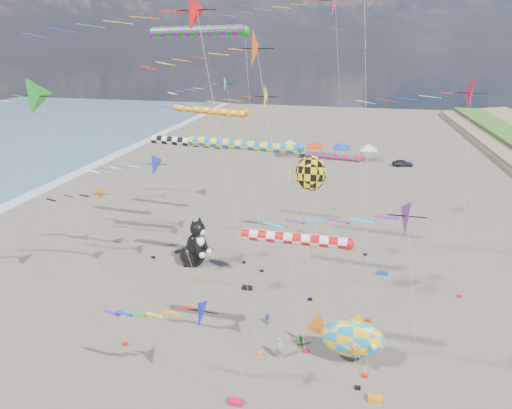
{
  "coord_description": "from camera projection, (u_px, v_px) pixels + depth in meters",
  "views": [
    {
      "loc": [
        4.64,
        -16.23,
        20.77
      ],
      "look_at": [
        -1.8,
        12.0,
        9.06
      ],
      "focal_mm": 28.0,
      "sensor_mm": 36.0,
      "label": 1
    }
  ],
  "objects": [
    {
      "name": "parked_car",
      "position": [
        403.0,
        163.0,
        72.5
      ],
      "size": [
        3.82,
        2.05,
        1.24
      ],
      "primitive_type": "imported",
      "rotation": [
        0.0,
        0.0,
        1.74
      ],
      "color": "#26262D",
      "rests_on": "ground"
    },
    {
      "name": "child_blue",
      "position": [
        267.0,
        319.0,
        31.68
      ],
      "size": [
        0.61,
        0.45,
        0.96
      ],
      "primitive_type": "imported",
      "rotation": [
        0.0,
        0.0,
        0.43
      ],
      "color": "#2C44B9",
      "rests_on": "ground"
    },
    {
      "name": "kite_bag_3",
      "position": [
        236.0,
        402.0,
        24.71
      ],
      "size": [
        0.9,
        0.44,
        0.3
      ],
      "primitive_type": "cube",
      "color": "red",
      "rests_on": "ground"
    },
    {
      "name": "windsock_2",
      "position": [
        300.0,
        240.0,
        22.82
      ],
      "size": [
        7.81,
        0.73,
        10.75
      ],
      "color": "red",
      "rests_on": "ground"
    },
    {
      "name": "delta_kite_10",
      "position": [
        260.0,
        100.0,
        31.11
      ],
      "size": [
        12.71,
        2.14,
        18.12
      ],
      "color": "yellow",
      "rests_on": "ground"
    },
    {
      "name": "delta_kite_1",
      "position": [
        394.0,
        218.0,
        18.6
      ],
      "size": [
        8.63,
        1.92,
        14.53
      ],
      "color": "#621E8C",
      "rests_on": "ground"
    },
    {
      "name": "person_adult",
      "position": [
        279.0,
        348.0,
        28.02
      ],
      "size": [
        0.73,
        0.58,
        1.76
      ],
      "primitive_type": "imported",
      "rotation": [
        0.0,
        0.0,
        0.28
      ],
      "color": "gray",
      "rests_on": "ground"
    },
    {
      "name": "windsock_0",
      "position": [
        213.0,
        112.0,
        42.09
      ],
      "size": [
        9.66,
        0.75,
        14.52
      ],
      "color": "orange",
      "rests_on": "ground"
    },
    {
      "name": "windsock_1",
      "position": [
        336.0,
        158.0,
        39.04
      ],
      "size": [
        6.97,
        0.65,
        10.8
      ],
      "color": "red",
      "rests_on": "ground"
    },
    {
      "name": "delta_kite_2",
      "position": [
        188.0,
        16.0,
        21.18
      ],
      "size": [
        12.44,
        2.35,
        23.6
      ],
      "color": "red",
      "rests_on": "ground"
    },
    {
      "name": "kite_bag_0",
      "position": [
        247.0,
        288.0,
        36.26
      ],
      "size": [
        0.9,
        0.44,
        0.3
      ],
      "primitive_type": "cube",
      "color": "black",
      "rests_on": "ground"
    },
    {
      "name": "kite_bag_1",
      "position": [
        383.0,
        273.0,
        38.63
      ],
      "size": [
        0.9,
        0.44,
        0.3
      ],
      "primitive_type": "cube",
      "color": "#1245BA",
      "rests_on": "ground"
    },
    {
      "name": "delta_kite_4",
      "position": [
        146.0,
        165.0,
        34.53
      ],
      "size": [
        9.7,
        2.12,
        12.37
      ],
      "color": "#1932E3",
      "rests_on": "ground"
    },
    {
      "name": "fish_inflatable",
      "position": [
        352.0,
        338.0,
        27.05
      ],
      "size": [
        5.86,
        2.93,
        4.44
      ],
      "color": "#1587D2",
      "rests_on": "ground"
    },
    {
      "name": "tent_row",
      "position": [
        329.0,
        143.0,
        76.15
      ],
      "size": [
        19.2,
        4.2,
        3.8
      ],
      "color": "silver",
      "rests_on": "ground"
    },
    {
      "name": "delta_kite_3",
      "position": [
        334.0,
        1.0,
        36.24
      ],
      "size": [
        13.15,
        3.24,
        26.14
      ],
      "color": "#F5176A",
      "rests_on": "ground"
    },
    {
      "name": "kite_bag_2",
      "position": [
        375.0,
        399.0,
        24.92
      ],
      "size": [
        0.9,
        0.44,
        0.3
      ],
      "primitive_type": "cube",
      "color": "orange",
      "rests_on": "ground"
    },
    {
      "name": "delta_kite_11",
      "position": [
        101.0,
        193.0,
        40.05
      ],
      "size": [
        9.97,
        1.7,
        8.03
      ],
      "color": "orange",
      "rests_on": "ground"
    },
    {
      "name": "delta_kite_5",
      "position": [
        187.0,
        317.0,
        21.09
      ],
      "size": [
        10.12,
        1.78,
        8.61
      ],
      "color": "#1017B6",
      "rests_on": "ground"
    },
    {
      "name": "angelfish_kite",
      "position": [
        308.0,
        175.0,
        28.55
      ],
      "size": [
        3.74,
        3.02,
        13.46
      ],
      "color": "yellow",
      "rests_on": "ground"
    },
    {
      "name": "cat_inflatable",
      "position": [
        194.0,
        241.0,
        39.35
      ],
      "size": [
        4.4,
        3.36,
        5.33
      ],
      "primitive_type": null,
      "rotation": [
        0.0,
        0.0,
        -0.4
      ],
      "color": "black",
      "rests_on": "ground"
    },
    {
      "name": "windsock_4",
      "position": [
        193.0,
        143.0,
        37.03
      ],
      "size": [
        8.94,
        0.83,
        12.67
      ],
      "color": "black",
      "rests_on": "ground"
    },
    {
      "name": "delta_kite_8",
      "position": [
        247.0,
        52.0,
        22.14
      ],
      "size": [
        10.77,
        2.35,
        21.76
      ],
      "color": "#FF5414",
      "rests_on": "ground"
    },
    {
      "name": "windsock_3",
      "position": [
        202.0,
        32.0,
        32.05
      ],
      "size": [
        9.63,
        0.86,
        22.11
      ],
      "color": "#17831C",
      "rests_on": "ground"
    },
    {
      "name": "windsock_5",
      "position": [
        248.0,
        146.0,
        30.86
      ],
      "size": [
        10.52,
        0.81,
        13.87
      ],
      "color": "blue",
      "rests_on": "ground"
    },
    {
      "name": "delta_kite_7",
      "position": [
        457.0,
        96.0,
        29.41
      ],
      "size": [
        11.83,
        2.69,
        18.76
      ],
      "color": "red",
      "rests_on": "ground"
    },
    {
      "name": "delta_kite_9",
      "position": [
        15.0,
        99.0,
        23.96
      ],
      "size": [
        12.88,
        2.42,
        19.15
      ],
      "color": "#1C8D25",
      "rests_on": "ground"
    },
    {
      "name": "delta_kite_0",
      "position": [
        217.0,
        87.0,
        41.29
      ],
      "size": [
        10.3,
        1.78,
        17.84
      ],
      "color": "#22C2D8",
      "rests_on": "ground"
    },
    {
      "name": "child_green",
      "position": [
        301.0,
        341.0,
        29.27
      ],
      "size": [
        0.52,
        0.42,
        1.0
      ],
      "primitive_type": "imported",
      "rotation": [
        0.0,
        0.0,
        -0.1
      ],
      "color": "#217322",
      "rests_on": "ground"
    }
  ]
}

